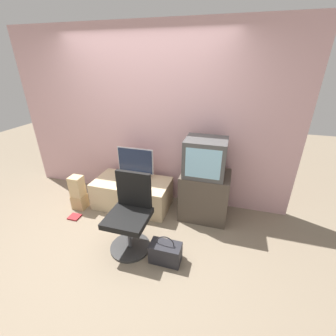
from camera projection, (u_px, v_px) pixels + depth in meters
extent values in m
plane|color=#7F705B|center=(113.00, 246.00, 2.83)|extent=(12.00, 12.00, 0.00)
cube|color=#CC9EA3|center=(147.00, 120.00, 3.41)|extent=(4.40, 0.05, 2.60)
cube|color=#CCB289|center=(133.00, 193.00, 3.55)|extent=(1.17, 0.62, 0.44)
cube|color=#4C4238|center=(204.00, 195.00, 3.26)|extent=(0.67, 0.52, 0.70)
cylinder|color=silver|center=(136.00, 176.00, 3.57)|extent=(0.18, 0.18, 0.02)
cylinder|color=silver|center=(136.00, 174.00, 3.55)|extent=(0.09, 0.09, 0.07)
cube|color=silver|center=(135.00, 161.00, 3.46)|extent=(0.58, 0.01, 0.41)
cube|color=#19233D|center=(135.00, 161.00, 3.46)|extent=(0.55, 0.02, 0.38)
cube|color=white|center=(132.00, 182.00, 3.41)|extent=(0.38, 0.14, 0.01)
ellipsoid|color=silver|center=(147.00, 184.00, 3.34)|extent=(0.05, 0.03, 0.04)
cube|color=#474747|center=(205.00, 157.00, 2.98)|extent=(0.54, 0.45, 0.51)
cube|color=#8CC6E5|center=(203.00, 164.00, 2.79)|extent=(0.45, 0.01, 0.40)
cylinder|color=#333333|center=(131.00, 247.00, 2.80)|extent=(0.49, 0.49, 0.03)
cylinder|color=#4C4C51|center=(129.00, 234.00, 2.71)|extent=(0.05, 0.05, 0.39)
cube|color=black|center=(128.00, 218.00, 2.61)|extent=(0.48, 0.48, 0.07)
cube|color=black|center=(134.00, 189.00, 2.68)|extent=(0.43, 0.05, 0.46)
cube|color=tan|center=(80.00, 201.00, 3.53)|extent=(0.20, 0.18, 0.22)
cube|color=#D1B27F|center=(77.00, 186.00, 3.41)|extent=(0.18, 0.17, 0.32)
cube|color=#232328|center=(165.00, 253.00, 2.58)|extent=(0.36, 0.20, 0.24)
torus|color=#232328|center=(165.00, 244.00, 2.52)|extent=(0.21, 0.01, 0.21)
cube|color=maroon|center=(75.00, 217.00, 3.34)|extent=(0.16, 0.15, 0.02)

